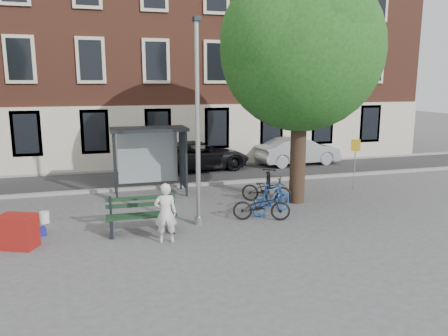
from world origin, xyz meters
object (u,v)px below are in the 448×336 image
Objects in this scene: bike_a at (262,206)px; bike_c at (266,189)px; lamppost at (198,134)px; notice_sign at (355,153)px; bus_shelter at (159,145)px; bike_b at (272,199)px; bike_d at (268,184)px; bench at (142,217)px; car_dark at (198,155)px; painter at (166,213)px; red_stand at (18,231)px; car_silver at (298,151)px.

bike_a is 0.99× the size of bike_c.
notice_sign is at bearing 19.73° from lamppost.
bike_c is (3.54, -2.32, -1.44)m from bus_shelter.
bike_c is (0.37, 1.41, -0.04)m from bike_b.
bike_a is 2.77m from bike_d.
bike_d is 0.87× the size of notice_sign.
bike_d is at bearing 29.75° from bench.
car_dark reaches higher than bike_a.
painter is at bearing -133.34° from lamppost.
bus_shelter reaches higher than painter.
red_stand is (-7.56, -0.99, -0.07)m from bike_b.
painter is at bearing -9.92° from red_stand.
notice_sign reaches higher than painter.
bike_d is (1.21, 2.49, 0.06)m from bike_a.
bus_shelter is 5.52m from painter.
bus_shelter is at bearing 17.22° from bike_b.
car_silver is at bearing -1.00° from bike_c.
car_dark is at bearing 59.76° from bus_shelter.
bus_shelter reaches higher than car_silver.
bus_shelter is 1.65× the size of bike_b.
lamppost is 11.22m from car_silver.
lamppost reaches higher than bike_c.
bus_shelter reaches higher than red_stand.
bike_a is (3.20, 1.12, -0.35)m from painter.
lamppost is 3.37× the size of bike_a.
car_dark is at bearing 18.92° from bike_a.
painter is 0.92× the size of bike_d.
painter is at bearing 90.62° from bike_b.
red_stand is at bearing 46.45° from bike_d.
red_stand is at bearing -173.08° from lamppost.
bus_shelter is at bearing 98.43° from lamppost.
painter reaches higher than bike_d.
bench is (-1.76, -0.30, -2.31)m from lamppost.
painter is 0.82× the size of bench.
lamppost reaches higher than notice_sign.
bus_shelter is 1.58× the size of bike_d.
bike_a is 5.76m from notice_sign.
bus_shelter is at bearing 113.23° from car_silver.
red_stand is (-7.93, -2.40, -0.03)m from bike_c.
bike_b is (3.76, 1.65, -0.31)m from painter.
bike_c is 0.41× the size of car_silver.
bus_shelter reaches higher than bench.
bus_shelter reaches higher than bike_d.
lamppost is 2.95× the size of notice_sign.
bike_d is at bearing 5.95° from bike_c.
bus_shelter is 9.01m from car_silver.
notice_sign is (3.79, 0.18, 0.99)m from bike_d.
bike_c is 2.04× the size of red_stand.
painter is 0.90× the size of bike_c.
bike_a is at bearing -4.43° from lamppost.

